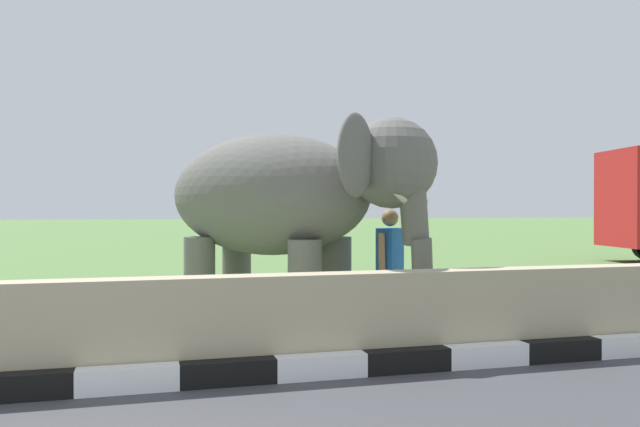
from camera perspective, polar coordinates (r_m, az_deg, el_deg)
barrier_parapet at (r=6.47m, az=-7.60°, el=-9.91°), size 28.00×0.36×1.00m
elephant at (r=8.87m, az=-2.67°, el=1.46°), size 3.86×3.80×2.83m
person_handler at (r=8.81m, az=6.23°, el=-4.38°), size 0.54×0.52×1.66m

